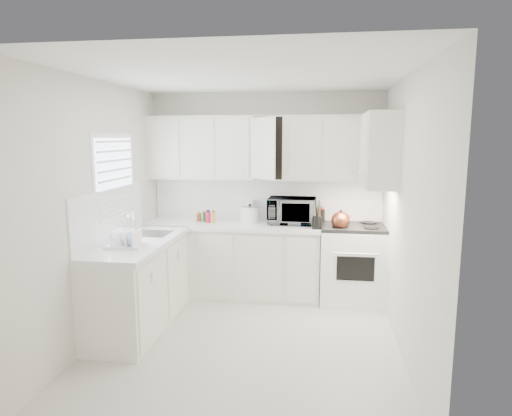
% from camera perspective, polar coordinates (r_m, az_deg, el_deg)
% --- Properties ---
extents(floor, '(3.20, 3.20, 0.00)m').
position_cam_1_polar(floor, '(4.70, -1.27, -16.62)').
color(floor, beige).
rests_on(floor, ground).
extents(ceiling, '(3.20, 3.20, 0.00)m').
position_cam_1_polar(ceiling, '(4.27, -1.40, 16.64)').
color(ceiling, white).
rests_on(ceiling, ground).
extents(wall_back, '(3.00, 0.00, 3.00)m').
position_cam_1_polar(wall_back, '(5.86, 1.25, 1.86)').
color(wall_back, silver).
rests_on(wall_back, ground).
extents(wall_front, '(3.00, 0.00, 3.00)m').
position_cam_1_polar(wall_front, '(2.77, -6.84, -6.47)').
color(wall_front, silver).
rests_on(wall_front, ground).
extents(wall_left, '(0.00, 3.20, 3.20)m').
position_cam_1_polar(wall_left, '(4.78, -19.37, -0.32)').
color(wall_left, silver).
rests_on(wall_left, ground).
extents(wall_right, '(0.00, 3.20, 3.20)m').
position_cam_1_polar(wall_right, '(4.31, 18.73, -1.26)').
color(wall_right, silver).
rests_on(wall_right, ground).
extents(window_blinds, '(0.06, 0.96, 1.06)m').
position_cam_1_polar(window_blinds, '(5.05, -17.49, 3.12)').
color(window_blinds, white).
rests_on(window_blinds, wall_left).
extents(lower_cabinets_back, '(2.22, 0.60, 0.90)m').
position_cam_1_polar(lower_cabinets_back, '(5.81, -2.99, -6.79)').
color(lower_cabinets_back, silver).
rests_on(lower_cabinets_back, floor).
extents(lower_cabinets_left, '(0.60, 1.60, 0.90)m').
position_cam_1_polar(lower_cabinets_left, '(5.03, -14.71, -9.63)').
color(lower_cabinets_left, silver).
rests_on(lower_cabinets_left, floor).
extents(countertop_back, '(2.24, 0.64, 0.05)m').
position_cam_1_polar(countertop_back, '(5.68, -3.05, -2.21)').
color(countertop_back, silver).
rests_on(countertop_back, lower_cabinets_back).
extents(countertop_left, '(0.64, 1.62, 0.05)m').
position_cam_1_polar(countertop_left, '(4.90, -14.83, -4.36)').
color(countertop_left, silver).
rests_on(countertop_left, lower_cabinets_left).
extents(backsplash_back, '(2.98, 0.02, 0.55)m').
position_cam_1_polar(backsplash_back, '(5.86, 1.24, 1.13)').
color(backsplash_back, white).
rests_on(backsplash_back, wall_back).
extents(backsplash_left, '(0.02, 1.60, 0.55)m').
position_cam_1_polar(backsplash_left, '(4.96, -18.16, -0.80)').
color(backsplash_left, white).
rests_on(backsplash_left, wall_left).
extents(upper_cabinets_back, '(3.00, 0.33, 0.80)m').
position_cam_1_polar(upper_cabinets_back, '(5.68, 1.06, 3.66)').
color(upper_cabinets_back, silver).
rests_on(upper_cabinets_back, wall_back).
extents(upper_cabinets_right, '(0.33, 0.90, 0.80)m').
position_cam_1_polar(upper_cabinets_right, '(5.06, 15.34, 2.67)').
color(upper_cabinets_right, silver).
rests_on(upper_cabinets_right, wall_right).
extents(sink, '(0.42, 0.38, 0.30)m').
position_cam_1_polar(sink, '(5.18, -13.39, -1.93)').
color(sink, gray).
rests_on(sink, countertop_left).
extents(stove, '(0.80, 0.66, 1.24)m').
position_cam_1_polar(stove, '(5.66, 12.39, -5.63)').
color(stove, white).
rests_on(stove, floor).
extents(tea_kettle, '(0.34, 0.31, 0.25)m').
position_cam_1_polar(tea_kettle, '(5.40, 10.77, -1.43)').
color(tea_kettle, '#9D3A2B').
rests_on(tea_kettle, stove).
extents(frying_pan, '(0.41, 0.51, 0.04)m').
position_cam_1_polar(frying_pan, '(5.76, 14.18, -1.92)').
color(frying_pan, black).
rests_on(frying_pan, stove).
extents(microwave, '(0.60, 0.34, 0.40)m').
position_cam_1_polar(microwave, '(5.64, 4.62, 0.01)').
color(microwave, gray).
rests_on(microwave, countertop_back).
extents(rice_cooker, '(0.28, 0.28, 0.24)m').
position_cam_1_polar(rice_cooker, '(5.71, -0.80, -0.66)').
color(rice_cooker, white).
rests_on(rice_cooker, countertop_back).
extents(paper_towel, '(0.12, 0.12, 0.27)m').
position_cam_1_polar(paper_towel, '(5.84, -0.72, -0.29)').
color(paper_towel, white).
rests_on(paper_towel, countertop_back).
extents(utensil_crock, '(0.15, 0.15, 0.36)m').
position_cam_1_polar(utensil_crock, '(5.34, 7.84, -0.77)').
color(utensil_crock, black).
rests_on(utensil_crock, countertop_back).
extents(dish_rack, '(0.36, 0.28, 0.20)m').
position_cam_1_polar(dish_rack, '(4.63, -16.34, -3.64)').
color(dish_rack, white).
rests_on(dish_rack, countertop_left).
extents(spice_left_0, '(0.06, 0.06, 0.13)m').
position_cam_1_polar(spice_left_0, '(5.90, -7.20, -0.97)').
color(spice_left_0, brown).
rests_on(spice_left_0, countertop_back).
extents(spice_left_1, '(0.06, 0.06, 0.13)m').
position_cam_1_polar(spice_left_1, '(5.79, -6.72, -1.14)').
color(spice_left_1, '#236822').
rests_on(spice_left_1, countertop_back).
extents(spice_left_2, '(0.06, 0.06, 0.13)m').
position_cam_1_polar(spice_left_2, '(5.86, -5.78, -1.01)').
color(spice_left_2, '#D21C4F').
rests_on(spice_left_2, countertop_back).
extents(spice_left_3, '(0.06, 0.06, 0.13)m').
position_cam_1_polar(spice_left_3, '(5.75, -5.27, -1.18)').
color(spice_left_3, gold).
rests_on(spice_left_3, countertop_back).
extents(sauce_right_0, '(0.06, 0.06, 0.19)m').
position_cam_1_polar(sauce_right_0, '(5.72, 6.85, -0.96)').
color(sauce_right_0, '#D21C4F').
rests_on(sauce_right_0, countertop_back).
extents(sauce_right_1, '(0.06, 0.06, 0.19)m').
position_cam_1_polar(sauce_right_1, '(5.66, 7.39, -1.08)').
color(sauce_right_1, gold).
rests_on(sauce_right_1, countertop_back).
extents(sauce_right_2, '(0.06, 0.06, 0.19)m').
position_cam_1_polar(sauce_right_2, '(5.72, 7.95, -0.99)').
color(sauce_right_2, '#543B18').
rests_on(sauce_right_2, countertop_back).
extents(sauce_right_3, '(0.06, 0.06, 0.19)m').
position_cam_1_polar(sauce_right_3, '(5.66, 8.50, -1.11)').
color(sauce_right_3, black).
rests_on(sauce_right_3, countertop_back).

